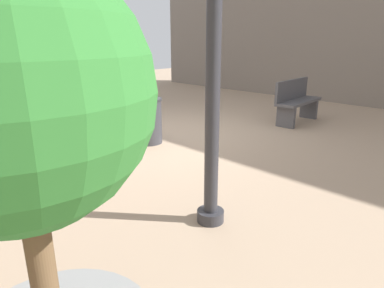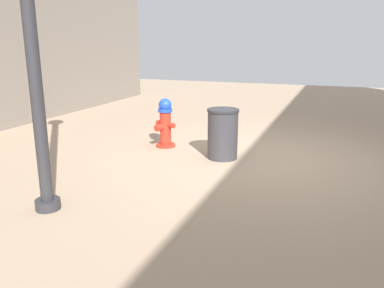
% 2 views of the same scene
% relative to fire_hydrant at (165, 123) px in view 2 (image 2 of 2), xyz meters
% --- Properties ---
extents(ground_plane, '(23.40, 23.40, 0.00)m').
position_rel_fire_hydrant_xyz_m(ground_plane, '(-1.87, 0.14, -0.44)').
color(ground_plane, tan).
extents(fire_hydrant, '(0.43, 0.41, 0.88)m').
position_rel_fire_hydrant_xyz_m(fire_hydrant, '(0.00, 0.00, 0.00)').
color(fire_hydrant, red).
rests_on(fire_hydrant, ground_plane).
extents(trash_bin, '(0.51, 0.51, 0.82)m').
position_rel_fire_hydrant_xyz_m(trash_bin, '(-1.17, 0.32, -0.03)').
color(trash_bin, '#38383D').
rests_on(trash_bin, ground_plane).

